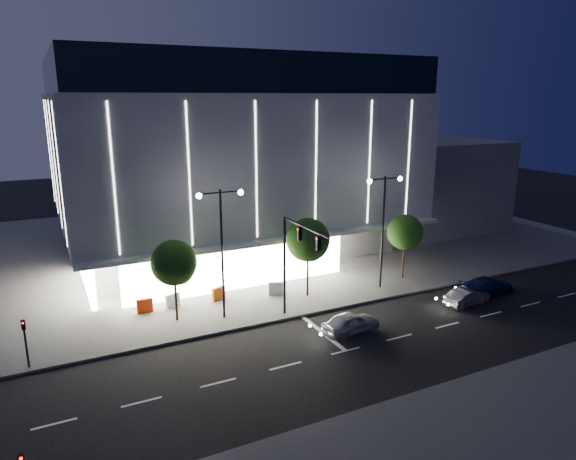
# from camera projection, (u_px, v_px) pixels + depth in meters

# --- Properties ---
(ground) EXTENTS (160.00, 160.00, 0.00)m
(ground) POSITION_uv_depth(u_px,v_px,m) (304.00, 347.00, 31.15)
(ground) COLOR black
(ground) RESTS_ON ground
(sidewalk_museum) EXTENTS (70.00, 40.00, 0.15)m
(sidewalk_museum) POSITION_uv_depth(u_px,v_px,m) (239.00, 240.00, 54.09)
(sidewalk_museum) COLOR #474747
(sidewalk_museum) RESTS_ON ground
(sidewalk_near) EXTENTS (70.00, 10.00, 0.15)m
(sidewalk_near) POSITION_uv_depth(u_px,v_px,m) (530.00, 436.00, 22.87)
(sidewalk_near) COLOR #474747
(sidewalk_near) RESTS_ON ground
(museum) EXTENTS (30.00, 25.80, 18.00)m
(museum) POSITION_uv_depth(u_px,v_px,m) (223.00, 155.00, 49.44)
(museum) COLOR #4C4C51
(museum) RESTS_ON ground
(annex_building) EXTENTS (16.00, 20.00, 10.00)m
(annex_building) POSITION_uv_depth(u_px,v_px,m) (401.00, 180.00, 61.87)
(annex_building) COLOR #4C4C51
(annex_building) RESTS_ON ground
(traffic_mast) EXTENTS (0.33, 5.89, 7.07)m
(traffic_mast) POSITION_uv_depth(u_px,v_px,m) (294.00, 252.00, 33.21)
(traffic_mast) COLOR black
(traffic_mast) RESTS_ON ground
(street_lamp_west) EXTENTS (3.16, 0.36, 9.00)m
(street_lamp_west) POSITION_uv_depth(u_px,v_px,m) (222.00, 235.00, 33.57)
(street_lamp_west) COLOR black
(street_lamp_west) RESTS_ON ground
(street_lamp_east) EXTENTS (3.16, 0.36, 9.00)m
(street_lamp_east) POSITION_uv_depth(u_px,v_px,m) (383.00, 216.00, 39.15)
(street_lamp_east) COLOR black
(street_lamp_east) RESTS_ON ground
(ped_signal_far) EXTENTS (0.22, 0.24, 3.00)m
(ped_signal_far) POSITION_uv_depth(u_px,v_px,m) (25.00, 339.00, 28.14)
(ped_signal_far) COLOR black
(ped_signal_far) RESTS_ON ground
(tree_left) EXTENTS (3.02, 3.02, 5.72)m
(tree_left) POSITION_uv_depth(u_px,v_px,m) (174.00, 265.00, 33.66)
(tree_left) COLOR black
(tree_left) RESTS_ON ground
(tree_mid) EXTENTS (3.25, 3.25, 6.15)m
(tree_mid) POSITION_uv_depth(u_px,v_px,m) (308.00, 242.00, 37.88)
(tree_mid) COLOR black
(tree_mid) RESTS_ON ground
(tree_right) EXTENTS (2.91, 2.91, 5.51)m
(tree_right) POSITION_uv_depth(u_px,v_px,m) (405.00, 234.00, 41.85)
(tree_right) COLOR black
(tree_right) RESTS_ON ground
(car_lead) EXTENTS (4.20, 2.12, 1.37)m
(car_lead) POSITION_uv_depth(u_px,v_px,m) (351.00, 323.00, 32.94)
(car_lead) COLOR #A7AAAE
(car_lead) RESTS_ON ground
(car_second) EXTENTS (3.86, 1.76, 1.23)m
(car_second) POSITION_uv_depth(u_px,v_px,m) (467.00, 297.00, 37.42)
(car_second) COLOR #96979D
(car_second) RESTS_ON ground
(car_third) EXTENTS (4.77, 2.24, 1.35)m
(car_third) POSITION_uv_depth(u_px,v_px,m) (487.00, 286.00, 39.36)
(car_third) COLOR navy
(car_third) RESTS_ON ground
(barrier_a) EXTENTS (1.11, 0.29, 1.00)m
(barrier_a) POSITION_uv_depth(u_px,v_px,m) (145.00, 306.00, 35.72)
(barrier_a) COLOR #F2350D
(barrier_a) RESTS_ON sidewalk_museum
(barrier_b) EXTENTS (1.12, 0.58, 1.00)m
(barrier_b) POSITION_uv_depth(u_px,v_px,m) (173.00, 300.00, 36.65)
(barrier_b) COLOR white
(barrier_b) RESTS_ON sidewalk_museum
(barrier_c) EXTENTS (1.12, 0.61, 1.00)m
(barrier_c) POSITION_uv_depth(u_px,v_px,m) (219.00, 294.00, 37.89)
(barrier_c) COLOR #C64D0B
(barrier_c) RESTS_ON sidewalk_museum
(barrier_d) EXTENTS (1.12, 0.62, 1.00)m
(barrier_d) POSITION_uv_depth(u_px,v_px,m) (276.00, 288.00, 38.92)
(barrier_d) COLOR silver
(barrier_d) RESTS_ON sidewalk_museum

